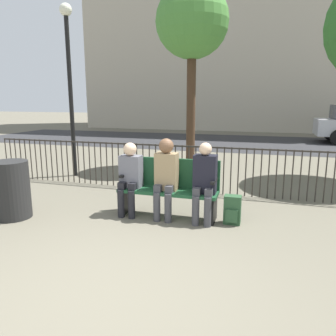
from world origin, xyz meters
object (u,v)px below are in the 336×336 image
object	(u,v)px
park_bench	(169,186)
trash_bin	(12,190)
seated_person_1	(166,174)
seated_person_2	(204,179)
backpack	(232,210)
seated_person_0	(130,175)
tree_0	(192,24)
lamp_post	(69,67)

from	to	relation	value
park_bench	trash_bin	xyz separation A→B (m)	(-2.35, -0.80, -0.03)
seated_person_1	seated_person_2	world-z (taller)	seated_person_1
trash_bin	backpack	bearing A→B (deg)	12.03
seated_person_0	park_bench	bearing A→B (deg)	11.67
tree_0	seated_person_2	bearing A→B (deg)	-74.22
backpack	lamp_post	distance (m)	5.15
seated_person_0	lamp_post	size ratio (longest dim) A/B	0.30
seated_person_2	trash_bin	world-z (taller)	seated_person_2
backpack	seated_person_0	bearing A→B (deg)	-178.43
backpack	seated_person_1	bearing A→B (deg)	-177.79
trash_bin	park_bench	bearing A→B (deg)	18.81
seated_person_0	tree_0	world-z (taller)	tree_0
lamp_post	seated_person_1	bearing A→B (deg)	-35.94
seated_person_2	trash_bin	xyz separation A→B (m)	(-2.93, -0.67, -0.22)
backpack	trash_bin	size ratio (longest dim) A/B	0.48
park_bench	seated_person_0	size ratio (longest dim) A/B	1.34
park_bench	seated_person_1	world-z (taller)	seated_person_1
seated_person_1	seated_person_2	size ratio (longest dim) A/B	1.03
backpack	trash_bin	world-z (taller)	trash_bin
seated_person_2	backpack	xyz separation A→B (m)	(0.43, 0.04, -0.46)
seated_person_1	tree_0	distance (m)	4.93
seated_person_0	backpack	size ratio (longest dim) A/B	2.68
park_bench	seated_person_0	xyz separation A→B (m)	(-0.62, -0.13, 0.17)
seated_person_0	backpack	bearing A→B (deg)	1.57
park_bench	backpack	world-z (taller)	park_bench
seated_person_0	trash_bin	bearing A→B (deg)	-158.75
backpack	tree_0	bearing A→B (deg)	111.64
backpack	seated_person_2	bearing A→B (deg)	-174.37
seated_person_1	lamp_post	distance (m)	4.16
seated_person_2	tree_0	world-z (taller)	tree_0
seated_person_2	tree_0	bearing A→B (deg)	105.78
park_bench	seated_person_2	distance (m)	0.63
tree_0	backpack	bearing A→B (deg)	-68.36
tree_0	lamp_post	bearing A→B (deg)	-145.99
park_bench	trash_bin	world-z (taller)	park_bench
seated_person_2	trash_bin	size ratio (longest dim) A/B	1.34
backpack	tree_0	xyz separation A→B (m)	(-1.52, 3.84, 3.50)
backpack	lamp_post	bearing A→B (deg)	152.09
seated_person_0	backpack	world-z (taller)	seated_person_0
trash_bin	seated_person_0	bearing A→B (deg)	21.25
seated_person_0	seated_person_1	world-z (taller)	seated_person_1
seated_person_1	seated_person_2	distance (m)	0.61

